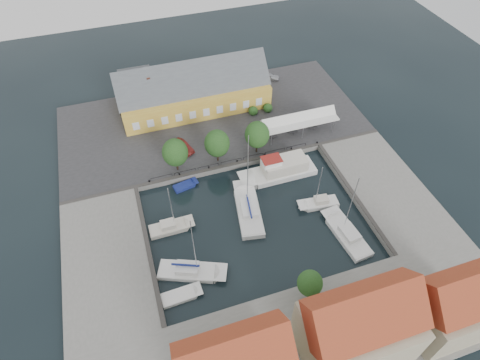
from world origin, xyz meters
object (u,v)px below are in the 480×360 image
(east_boat_c, at_px, (347,235))
(launch_nw, at_px, (185,186))
(trawler, at_px, (280,170))
(center_sailboat, at_px, (248,210))
(launch_sw, at_px, (181,296))
(car_red, at_px, (183,147))
(west_boat_b, at_px, (171,228))
(warehouse, at_px, (191,91))
(west_boat_d, at_px, (191,272))
(car_silver, at_px, (269,77))
(east_boat_b, at_px, (319,204))
(tent_canopy, at_px, (299,121))

(east_boat_c, xyz_separation_m, launch_nw, (-20.38, 17.01, -0.17))
(trawler, bearing_deg, east_boat_c, -72.63)
(center_sailboat, distance_m, launch_sw, 16.76)
(center_sailboat, relative_size, trawler, 1.14)
(car_red, relative_size, west_boat_b, 0.48)
(warehouse, relative_size, west_boat_d, 2.28)
(east_boat_c, bearing_deg, car_silver, 85.39)
(west_boat_d, bearing_deg, launch_sw, -124.00)
(west_boat_d, relative_size, launch_sw, 2.27)
(car_silver, bearing_deg, east_boat_b, -163.25)
(east_boat_b, distance_m, west_boat_d, 22.59)
(car_silver, bearing_deg, launch_nw, 159.32)
(west_boat_b, relative_size, launch_sw, 1.72)
(center_sailboat, height_order, east_boat_c, center_sailboat)
(car_silver, bearing_deg, warehouse, 126.95)
(tent_canopy, relative_size, car_silver, 3.27)
(center_sailboat, bearing_deg, tent_canopy, 44.02)
(west_boat_b, bearing_deg, east_boat_b, -6.75)
(warehouse, xyz_separation_m, launch_sw, (-10.82, -38.43, -4.34))
(west_boat_d, height_order, launch_nw, west_boat_d)
(car_silver, distance_m, center_sailboat, 35.39)
(trawler, xyz_separation_m, launch_sw, (-20.67, -16.51, -0.93))
(trawler, bearing_deg, tent_canopy, 50.05)
(center_sailboat, relative_size, west_boat_b, 1.60)
(center_sailboat, height_order, launch_sw, center_sailboat)
(tent_canopy, distance_m, east_boat_b, 16.88)
(warehouse, height_order, center_sailboat, center_sailboat)
(east_boat_b, bearing_deg, launch_sw, -160.66)
(car_silver, bearing_deg, launch_sw, 170.49)
(center_sailboat, bearing_deg, launch_sw, -140.72)
(trawler, distance_m, east_boat_b, 8.77)
(warehouse, xyz_separation_m, tent_canopy, (16.60, -13.86, -0.74))
(center_sailboat, relative_size, launch_nw, 3.51)
(launch_sw, distance_m, launch_nw, 19.44)
(west_boat_d, bearing_deg, launch_nw, 79.71)
(car_red, relative_size, trawler, 0.34)
(east_boat_c, height_order, west_boat_b, east_boat_c)
(car_silver, height_order, launch_sw, car_silver)
(warehouse, distance_m, east_boat_c, 39.59)
(east_boat_b, xyz_separation_m, launch_sw, (-23.95, -8.41, -0.17))
(center_sailboat, bearing_deg, trawler, 37.48)
(car_silver, distance_m, launch_nw, 33.41)
(trawler, height_order, east_boat_c, east_boat_c)
(tent_canopy, relative_size, center_sailboat, 0.92)
(warehouse, relative_size, east_boat_b, 3.13)
(car_silver, xyz_separation_m, west_boat_d, (-26.53, -39.36, -1.46))
(trawler, bearing_deg, warehouse, 114.19)
(center_sailboat, height_order, east_boat_b, center_sailboat)
(tent_canopy, bearing_deg, west_boat_b, -153.14)
(car_red, bearing_deg, launch_nw, -126.57)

